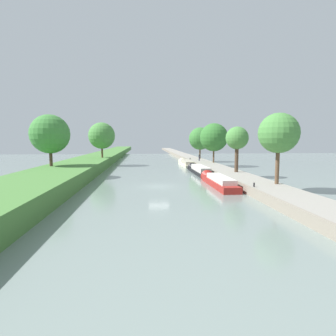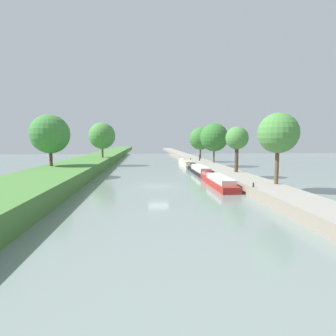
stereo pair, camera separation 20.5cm
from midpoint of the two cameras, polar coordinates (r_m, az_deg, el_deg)
ground_plane at (r=34.42m, az=-2.07°, el=-3.82°), size 160.00×160.00×0.00m
left_grassy_bank at (r=36.13m, az=-23.69°, el=-2.35°), size 8.16×260.00×1.87m
right_towpath at (r=36.73m, az=16.02°, el=-2.71°), size 4.36×260.00×0.91m
stone_quay at (r=35.97m, az=12.59°, el=-2.76°), size 0.25×260.00×0.96m
narrowboat_red at (r=35.70m, az=10.05°, el=-2.66°), size 2.05×12.02×1.95m
narrowboat_black at (r=48.27m, az=6.29°, el=-0.41°), size 2.05×13.33×2.07m
narrowboat_cream at (r=62.48m, az=3.66°, el=0.98°), size 2.20×12.68×2.09m
tree_rightbank_near at (r=32.46m, az=21.78°, el=6.69°), size 4.39×4.39×7.80m
tree_rightbank_midnear at (r=42.80m, az=13.99°, el=5.94°), size 3.42×3.42×6.86m
tree_rightbank_midfar at (r=59.84m, az=9.39°, el=6.29°), size 5.98×5.98×8.40m
tree_rightbank_far at (r=72.21m, az=6.58°, el=6.07°), size 5.81×5.81×8.09m
tree_leftbank_downstream at (r=44.63m, az=-23.40°, el=6.47°), size 5.77×5.77×7.66m
tree_leftbank_upstream at (r=62.39m, az=-13.66°, el=6.52°), size 5.77×5.77×7.71m
person_walking at (r=64.67m, az=6.39°, el=2.28°), size 0.34×0.34×1.66m
mooring_bollard_near at (r=29.90m, az=17.22°, el=-3.35°), size 0.16×0.16×0.45m
mooring_bollard_far at (r=68.01m, az=4.51°, el=1.93°), size 0.16×0.16×0.45m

